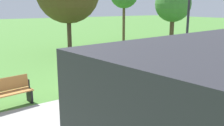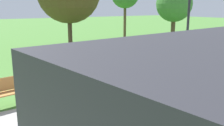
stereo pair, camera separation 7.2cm
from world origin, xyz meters
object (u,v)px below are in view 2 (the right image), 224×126
person_seated (191,57)px  tree_1 (174,4)px  bench_2 (187,60)px  bench_3 (147,69)px  lamp_post (189,6)px  bench_1 (212,53)px  bench_4 (88,80)px  bench_5 (3,93)px

person_seated → tree_1: size_ratio=0.25×
bench_2 → bench_3: (2.78, 0.25, 0.00)m
bench_2 → lamp_post: bearing=44.9°
bench_1 → bench_3: (5.52, 0.75, 0.00)m
bench_1 → lamp_post: size_ratio=0.39×
bench_2 → bench_3: same height
bench_1 → bench_2: same height
bench_3 → bench_4: same height
bench_1 → bench_4: 8.34m
lamp_post → bench_5: bearing=-8.7°
bench_4 → bench_2: bearing=180.0°
bench_4 → bench_5: 2.79m
bench_1 → bench_4: same height
bench_5 → lamp_post: size_ratio=0.39×
bench_5 → tree_1: 16.92m
bench_1 → bench_5: (11.09, 0.50, 0.00)m
bench_5 → lamp_post: lamp_post is taller
bench_2 → bench_5: size_ratio=1.00×
bench_2 → tree_1: bearing=-126.0°
bench_3 → bench_5: (5.57, -0.25, 0.00)m
bench_4 → tree_1: size_ratio=0.36×
person_seated → bench_2: bearing=-47.0°
bench_1 → bench_2: 2.79m
bench_2 → lamp_post: size_ratio=0.39×
bench_2 → tree_1: tree_1 is taller
person_seated → bench_4: bearing=8.7°
bench_4 → tree_1: bearing=-151.9°
bench_1 → bench_2: (2.74, 0.50, 0.00)m
tree_1 → bench_5: bearing=25.1°
bench_1 → tree_1: tree_1 is taller
bench_1 → person_seated: size_ratio=1.45×
bench_3 → bench_5: same height
bench_5 → person_seated: size_ratio=1.43×
bench_3 → tree_1: tree_1 is taller
bench_3 → bench_1: bearing=-169.7°
bench_1 → person_seated: person_seated is taller
person_seated → tree_1: (-6.67, -7.24, 2.58)m
person_seated → bench_1: bearing=-158.3°
bench_3 → bench_2: bearing=-172.3°
bench_4 → person_seated: bearing=178.3°
bench_1 → bench_5: size_ratio=1.01×
bench_1 → lamp_post: (4.14, 1.56, 2.56)m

